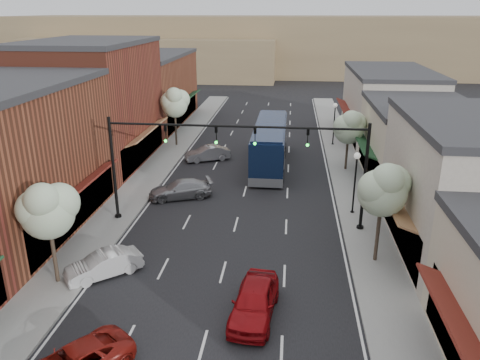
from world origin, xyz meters
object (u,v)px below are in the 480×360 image
(tree_right_near, at_px, (384,188))
(tree_left_far, at_px, (175,102))
(lamp_post_far, at_px, (335,117))
(red_hatchback, at_px, (254,301))
(lamp_post_near, at_px, (356,173))
(coach_bus, at_px, (270,144))
(parked_car_c, at_px, (180,189))
(signal_mast_right, at_px, (327,160))
(parked_car_e, at_px, (207,153))
(signal_mast_left, at_px, (148,154))
(parked_car_b, at_px, (104,265))
(tree_left_near, at_px, (47,209))
(tree_right_far, at_px, (350,126))

(tree_right_near, xyz_separation_m, tree_left_far, (-16.60, 22.00, 0.15))
(lamp_post_far, xyz_separation_m, red_hatchback, (-5.82, -29.62, -2.21))
(lamp_post_near, height_order, lamp_post_far, same)
(tree_left_far, relative_size, coach_bus, 0.49)
(tree_left_far, bearing_deg, parked_car_c, -75.38)
(signal_mast_right, height_order, lamp_post_near, signal_mast_right)
(tree_left_far, relative_size, parked_car_e, 1.47)
(signal_mast_right, xyz_separation_m, signal_mast_left, (-11.24, 0.00, 0.00))
(parked_car_c, bearing_deg, tree_left_far, 173.88)
(tree_right_near, relative_size, parked_car_b, 1.49)
(tree_right_near, bearing_deg, parked_car_c, 147.66)
(lamp_post_near, bearing_deg, parked_car_e, 137.59)
(tree_left_near, relative_size, parked_car_c, 1.21)
(tree_right_near, height_order, red_hatchback, tree_right_near)
(coach_bus, bearing_deg, tree_right_near, -67.87)
(tree_right_near, bearing_deg, parked_car_e, 125.65)
(tree_right_near, xyz_separation_m, tree_right_far, (0.00, 16.00, -0.46))
(tree_right_near, distance_m, parked_car_e, 21.96)
(signal_mast_right, relative_size, red_hatchback, 1.76)
(signal_mast_right, bearing_deg, parked_car_e, 126.16)
(signal_mast_left, distance_m, tree_right_far, 18.39)
(signal_mast_right, xyz_separation_m, parked_car_e, (-9.88, 13.52, -3.94))
(signal_mast_left, relative_size, parked_car_e, 1.97)
(coach_bus, relative_size, parked_car_c, 2.67)
(tree_right_far, xyz_separation_m, parked_car_b, (-14.55, -18.95, -3.33))
(signal_mast_right, bearing_deg, coach_bus, 107.63)
(signal_mast_right, distance_m, lamp_post_far, 20.19)
(lamp_post_near, height_order, parked_car_c, lamp_post_near)
(tree_left_far, distance_m, parked_car_e, 7.13)
(tree_left_near, distance_m, coach_bus, 23.08)
(tree_right_near, height_order, parked_car_b, tree_right_near)
(coach_bus, distance_m, parked_car_b, 21.24)
(tree_left_far, xyz_separation_m, parked_car_b, (2.05, -24.95, -3.95))
(signal_mast_right, height_order, tree_left_far, signal_mast_right)
(signal_mast_left, distance_m, red_hatchback, 12.85)
(tree_right_near, xyz_separation_m, lamp_post_near, (-0.55, 6.56, -1.45))
(tree_right_far, bearing_deg, red_hatchback, -106.45)
(lamp_post_near, bearing_deg, tree_left_far, 136.11)
(tree_right_near, relative_size, tree_right_far, 1.10)
(signal_mast_right, height_order, lamp_post_far, signal_mast_right)
(tree_right_far, height_order, tree_left_far, tree_left_far)
(red_hatchback, distance_m, parked_car_c, 15.32)
(coach_bus, relative_size, red_hatchback, 2.68)
(tree_left_far, height_order, parked_car_b, tree_left_far)
(tree_right_far, bearing_deg, tree_left_far, 160.13)
(lamp_post_near, distance_m, lamp_post_far, 17.50)
(tree_right_far, xyz_separation_m, lamp_post_far, (-0.55, 8.06, -0.99))
(signal_mast_right, bearing_deg, tree_right_near, -56.09)
(tree_right_near, height_order, tree_left_far, tree_left_far)
(tree_left_near, height_order, lamp_post_far, tree_left_near)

